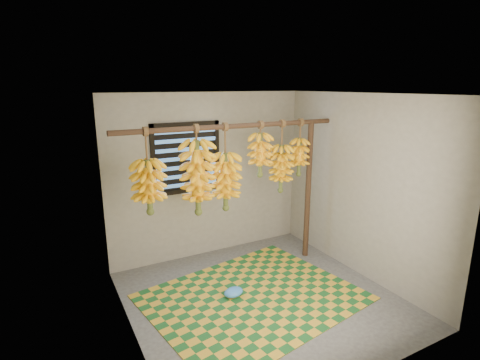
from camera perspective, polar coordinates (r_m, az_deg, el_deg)
floor at (r=4.73m, az=3.33°, el=-17.64°), size 3.00×3.00×0.01m
ceiling at (r=4.01m, az=3.84°, el=12.99°), size 3.00×3.00×0.01m
wall_back at (r=5.50m, az=-4.75°, el=0.66°), size 3.00×0.01×2.40m
wall_left at (r=3.69m, az=-16.85°, el=-6.90°), size 0.01×3.00×2.40m
wall_right at (r=5.14m, az=17.95°, el=-0.97°), size 0.01×3.00×2.40m
window at (r=5.28m, az=-8.17°, el=3.32°), size 1.00×0.04×1.00m
hanging_pole at (r=4.64m, az=-0.89°, el=8.20°), size 3.00×0.06×0.06m
support_post at (r=5.49m, az=10.32°, el=-1.72°), size 0.08×0.08×2.00m
woven_mat at (r=4.74m, az=2.03°, el=-17.39°), size 2.67×2.27×0.01m
plastic_bag at (r=4.72m, az=-1.00°, el=-16.71°), size 0.28×0.22×0.10m
banana_bunch_a at (r=4.37m, az=-13.72°, el=-1.03°), size 0.37×0.37×1.00m
banana_bunch_b at (r=4.54m, az=-6.49°, el=0.36°), size 0.41×0.41×1.10m
banana_bunch_c at (r=4.71m, az=-2.22°, el=-0.22°), size 0.38×0.38×1.11m
banana_bunch_d at (r=4.89m, az=3.08°, el=3.85°), size 0.31×0.31×0.73m
banana_bunch_e at (r=5.11m, az=6.27°, el=1.76°), size 0.34×0.34×0.99m
banana_bunch_f at (r=5.26m, az=9.01°, el=3.53°), size 0.27×0.27×0.79m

